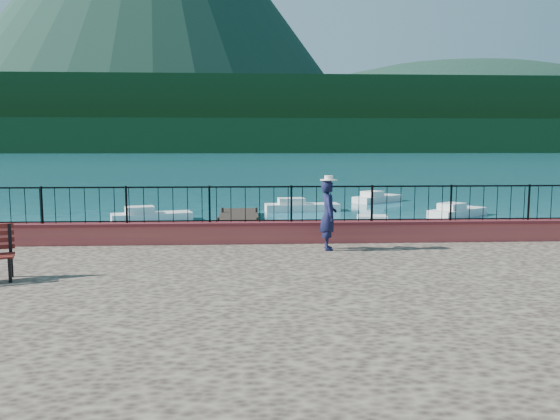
{
  "coord_description": "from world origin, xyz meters",
  "views": [
    {
      "loc": [
        -1.42,
        -10.91,
        3.82
      ],
      "look_at": [
        -0.7,
        2.0,
        2.3
      ],
      "focal_mm": 35.0,
      "sensor_mm": 36.0,
      "label": 1
    }
  ],
  "objects": [
    {
      "name": "boat_3",
      "position": [
        -6.43,
        17.02,
        0.4
      ],
      "size": [
        4.2,
        2.43,
        0.8
      ],
      "primitive_type": "cube",
      "rotation": [
        0.0,
        0.0,
        0.3
      ],
      "color": "silver",
      "rests_on": "ground"
    },
    {
      "name": "railing",
      "position": [
        0.0,
        3.7,
        2.25
      ],
      "size": [
        27.0,
        0.05,
        0.95
      ],
      "primitive_type": "cube",
      "color": "black",
      "rests_on": "parapet"
    },
    {
      "name": "boat_0",
      "position": [
        -7.06,
        6.99,
        0.4
      ],
      "size": [
        4.04,
        1.34,
        0.8
      ],
      "primitive_type": "cube",
      "rotation": [
        0.0,
        0.0,
        0.01
      ],
      "color": "silver",
      "rests_on": "ground"
    },
    {
      "name": "ground",
      "position": [
        0.0,
        0.0,
        0.0
      ],
      "size": [
        2000.0,
        2000.0,
        0.0
      ],
      "primitive_type": "plane",
      "color": "#19596B",
      "rests_on": "ground"
    },
    {
      "name": "parapet",
      "position": [
        0.0,
        3.7,
        1.49
      ],
      "size": [
        28.0,
        0.46,
        0.58
      ],
      "primitive_type": "cube",
      "color": "#AA473D",
      "rests_on": "promenade"
    },
    {
      "name": "boat_4",
      "position": [
        1.66,
        20.94,
        0.4
      ],
      "size": [
        4.41,
        1.62,
        0.8
      ],
      "primitive_type": "cube",
      "rotation": [
        0.0,
        0.0,
        0.07
      ],
      "color": "silver",
      "rests_on": "ground"
    },
    {
      "name": "person",
      "position": [
        0.56,
        2.66,
        2.08
      ],
      "size": [
        0.43,
        0.65,
        1.76
      ],
      "primitive_type": "imported",
      "rotation": [
        0.0,
        0.0,
        1.56
      ],
      "color": "#111434",
      "rests_on": "promenade"
    },
    {
      "name": "far_forest",
      "position": [
        0.0,
        300.0,
        9.0
      ],
      "size": [
        900.0,
        60.0,
        18.0
      ],
      "primitive_type": "cube",
      "color": "black",
      "rests_on": "ground"
    },
    {
      "name": "boat_2",
      "position": [
        9.86,
        17.94,
        0.4
      ],
      "size": [
        3.85,
        3.36,
        0.8
      ],
      "primitive_type": "cube",
      "rotation": [
        0.0,
        0.0,
        0.65
      ],
      "color": "silver",
      "rests_on": "ground"
    },
    {
      "name": "boat_5",
      "position": [
        7.32,
        25.86,
        0.4
      ],
      "size": [
        3.84,
        3.44,
        0.8
      ],
      "primitive_type": "cube",
      "rotation": [
        0.0,
        0.0,
        0.68
      ],
      "color": "silver",
      "rests_on": "ground"
    },
    {
      "name": "foothills",
      "position": [
        0.0,
        360.0,
        22.0
      ],
      "size": [
        900.0,
        120.0,
        44.0
      ],
      "primitive_type": "cube",
      "color": "black",
      "rests_on": "ground"
    },
    {
      "name": "dock",
      "position": [
        -2.0,
        12.0,
        0.15
      ],
      "size": [
        2.0,
        16.0,
        0.3
      ],
      "primitive_type": "cube",
      "color": "#2D231C",
      "rests_on": "ground"
    },
    {
      "name": "companion_hill",
      "position": [
        220.0,
        560.0,
        0.0
      ],
      "size": [
        448.0,
        384.0,
        180.0
      ],
      "primitive_type": "ellipsoid",
      "color": "#142D23",
      "rests_on": "ground"
    },
    {
      "name": "hat",
      "position": [
        0.56,
        2.66,
        3.02
      ],
      "size": [
        0.44,
        0.44,
        0.12
      ],
      "primitive_type": "cylinder",
      "color": "white",
      "rests_on": "person"
    },
    {
      "name": "boat_1",
      "position": [
        4.5,
        12.53,
        0.4
      ],
      "size": [
        3.84,
        1.87,
        0.8
      ],
      "primitive_type": "cube",
      "rotation": [
        0.0,
        0.0,
        -0.16
      ],
      "color": "silver",
      "rests_on": "ground"
    }
  ]
}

